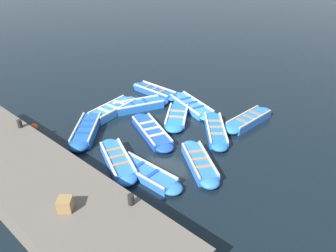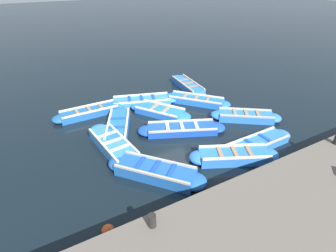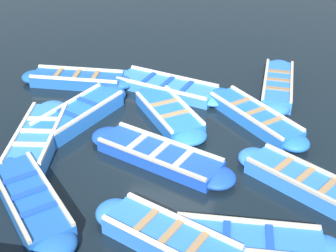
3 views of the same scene
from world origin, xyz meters
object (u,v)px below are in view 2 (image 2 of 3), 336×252
boat_mid_row (156,172)px  boat_inner_gap (196,100)px  boat_bow_out (90,112)px  buoy_orange_near (108,231)px  boat_outer_right (188,86)px  boat_near_quay (182,129)px  boat_drifting (113,145)px  bollard_north (152,221)px  boat_outer_left (142,101)px  boat_end_of_row (118,127)px  boat_centre (234,156)px  boat_far_corner (160,111)px  boat_alongside (257,144)px  boat_broadside (246,116)px

boat_mid_row → boat_inner_gap: bearing=132.8°
boat_bow_out → buoy_orange_near: size_ratio=10.11×
boat_outer_right → boat_near_quay: bearing=-35.2°
boat_drifting → boat_mid_row: size_ratio=1.13×
boat_mid_row → buoy_orange_near: 2.60m
boat_outer_right → bollard_north: (8.44, -6.36, 0.89)m
boat_outer_left → boat_end_of_row: size_ratio=1.14×
boat_near_quay → boat_centre: 2.70m
buoy_orange_near → boat_centre: bearing=99.8°
boat_bow_out → boat_outer_right: boat_outer_right is taller
boat_outer_left → bollard_north: (7.88, -3.15, 0.92)m
boat_drifting → boat_inner_gap: boat_drifting is taller
boat_outer_left → buoy_orange_near: size_ratio=11.47×
boat_end_of_row → boat_inner_gap: bearing=98.2°
boat_outer_left → boat_far_corner: bearing=11.2°
boat_near_quay → boat_inner_gap: boat_inner_gap is taller
boat_outer_right → boat_alongside: (6.42, -0.78, -0.03)m
bollard_north → buoy_orange_near: bollard_north is taller
boat_broadside → bollard_north: 7.84m
boat_far_corner → buoy_orange_near: bearing=-38.6°
boat_near_quay → boat_inner_gap: size_ratio=1.21×
boat_drifting → boat_centre: 4.64m
boat_near_quay → boat_drifting: boat_drifting is taller
boat_far_corner → boat_drifting: 3.42m
boat_end_of_row → bollard_north: (5.87, -1.15, 0.87)m
boat_end_of_row → boat_outer_left: bearing=135.1°
boat_mid_row → boat_far_corner: bearing=151.0°
boat_broadside → boat_outer_left: boat_broadside is taller
boat_centre → buoy_orange_near: bearing=-80.2°
boat_outer_right → boat_far_corner: size_ratio=1.12×
boat_near_quay → bollard_north: size_ratio=10.97×
boat_near_quay → boat_end_of_row: size_ratio=1.10×
boat_inner_gap → buoy_orange_near: 8.62m
boat_outer_left → boat_alongside: boat_alongside is taller
boat_far_corner → boat_inner_gap: boat_inner_gap is taller
boat_drifting → bollard_north: size_ratio=10.42×
boat_mid_row → bollard_north: bearing=-27.6°
boat_mid_row → boat_centre: 3.00m
boat_broadside → boat_bow_out: size_ratio=0.89×
boat_inner_gap → bollard_north: 8.71m
boat_outer_left → bollard_north: bollard_north is taller
buoy_orange_near → boat_end_of_row: bearing=157.7°
boat_outer_right → boat_mid_row: boat_mid_row is taller
boat_end_of_row → boat_centre: size_ratio=1.03×
boat_end_of_row → buoy_orange_near: (4.93, -2.02, -0.02)m
boat_bow_out → boat_mid_row: size_ratio=1.08×
boat_bow_out → boat_inner_gap: bearing=75.5°
boat_drifting → boat_alongside: bearing=62.8°
bollard_north → boat_broadside: bearing=120.3°
boat_outer_left → boat_centre: boat_centre is taller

